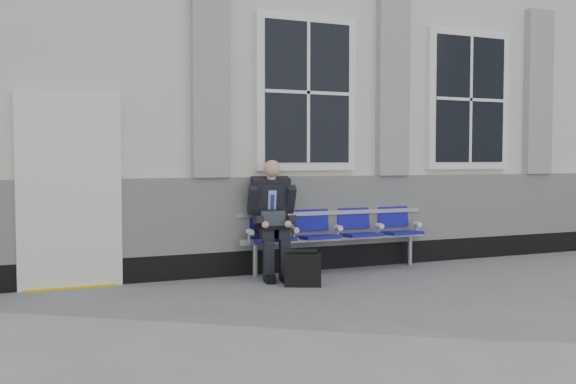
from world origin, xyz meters
name	(u,v)px	position (x,y,z in m)	size (l,w,h in m)	color
ground	(520,278)	(0.00, 0.00, 0.00)	(70.00, 70.00, 0.00)	slate
station_building	(373,111)	(-0.02, 3.47, 2.22)	(14.40, 4.40, 4.49)	silver
bench	(336,227)	(-1.80, 1.32, 0.55)	(2.60, 0.47, 0.91)	#9EA0A3
businessman	(272,214)	(-2.72, 1.19, 0.76)	(0.60, 0.80, 1.41)	black
briefcase	(303,269)	(-2.60, 0.54, 0.19)	(0.44, 0.33, 0.42)	black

